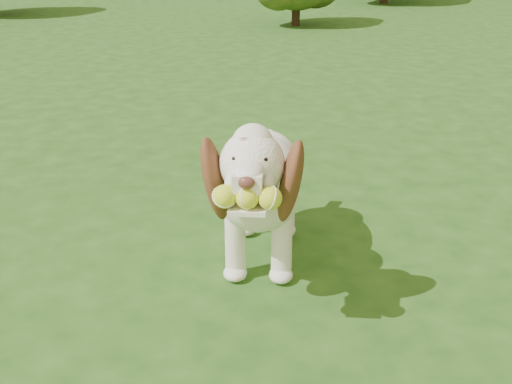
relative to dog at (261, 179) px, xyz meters
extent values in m
plane|color=#1E4513|center=(-0.41, 0.35, -0.44)|extent=(80.00, 80.00, 0.00)
ellipsoid|color=white|center=(0.03, 0.11, -0.04)|extent=(0.55, 0.78, 0.37)
ellipsoid|color=white|center=(-0.04, -0.15, 0.00)|extent=(0.45, 0.45, 0.36)
ellipsoid|color=white|center=(0.10, 0.34, -0.05)|extent=(0.41, 0.41, 0.33)
cylinder|color=white|center=(-0.08, -0.28, 0.10)|extent=(0.27, 0.33, 0.28)
sphere|color=white|center=(-0.12, -0.41, 0.24)|extent=(0.32, 0.32, 0.26)
sphere|color=white|center=(-0.12, -0.39, 0.31)|extent=(0.21, 0.21, 0.17)
cube|color=white|center=(-0.16, -0.55, 0.23)|extent=(0.15, 0.17, 0.07)
ellipsoid|color=#592D28|center=(-0.19, -0.63, 0.25)|extent=(0.07, 0.05, 0.05)
cube|color=white|center=(-0.17, -0.56, 0.13)|extent=(0.18, 0.19, 0.02)
ellipsoid|color=brown|center=(-0.26, -0.36, 0.16)|extent=(0.20, 0.24, 0.39)
ellipsoid|color=brown|center=(0.02, -0.44, 0.16)|extent=(0.18, 0.27, 0.39)
cylinder|color=white|center=(0.15, 0.49, -0.01)|extent=(0.11, 0.19, 0.14)
cylinder|color=white|center=(-0.14, -0.09, -0.28)|extent=(0.12, 0.12, 0.32)
cylinder|color=white|center=(0.06, -0.16, -0.28)|extent=(0.12, 0.12, 0.32)
cylinder|color=white|center=(0.00, 0.35, -0.28)|extent=(0.12, 0.12, 0.32)
cylinder|color=white|center=(0.20, 0.29, -0.28)|extent=(0.12, 0.12, 0.32)
sphere|color=#CFF133|center=(-0.26, -0.58, 0.18)|extent=(0.11, 0.11, 0.09)
sphere|color=#CFF133|center=(-0.18, -0.60, 0.18)|extent=(0.11, 0.11, 0.09)
sphere|color=#CFF133|center=(-0.10, -0.63, 0.18)|extent=(0.11, 0.11, 0.09)
cylinder|color=#382314|center=(2.15, 7.34, -0.24)|extent=(0.13, 0.13, 0.42)
camera|label=1|loc=(-0.58, -2.68, 1.11)|focal=45.00mm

